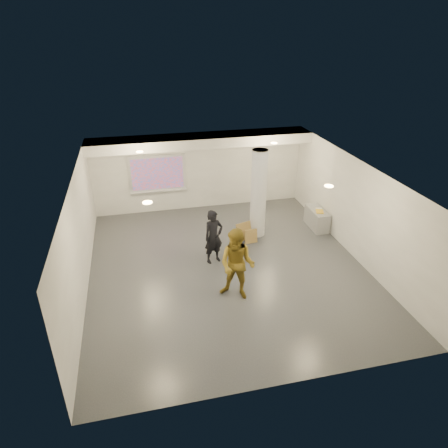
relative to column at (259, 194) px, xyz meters
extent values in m
cube|color=#373A3F|center=(-1.50, -1.80, -1.50)|extent=(8.00, 9.00, 0.01)
cube|color=silver|center=(-1.50, -1.80, 1.50)|extent=(8.00, 9.00, 0.01)
cube|color=silver|center=(-1.50, 2.70, 0.00)|extent=(8.00, 0.01, 3.00)
cube|color=silver|center=(-1.50, -6.30, 0.00)|extent=(8.00, 0.01, 3.00)
cube|color=silver|center=(-5.50, -1.80, 0.00)|extent=(0.01, 9.00, 3.00)
cube|color=silver|center=(2.50, -1.80, 0.00)|extent=(0.01, 9.00, 3.00)
cube|color=silver|center=(-1.50, 2.15, 1.32)|extent=(8.00, 1.10, 0.36)
cylinder|color=#F7C97C|center=(-3.70, 0.70, 1.48)|extent=(0.22, 0.22, 0.02)
cylinder|color=#F7C97C|center=(0.70, 0.70, 1.48)|extent=(0.22, 0.22, 0.02)
cylinder|color=#F7C97C|center=(-3.70, -3.30, 1.48)|extent=(0.22, 0.22, 0.02)
cylinder|color=#F7C97C|center=(0.70, -3.30, 1.48)|extent=(0.22, 0.22, 0.02)
cylinder|color=silver|center=(0.00, 0.00, 0.00)|extent=(0.52, 0.52, 3.00)
cube|color=silver|center=(-3.10, 2.66, 0.05)|extent=(2.10, 0.06, 1.40)
cube|color=blue|center=(-3.10, 2.62, 0.05)|extent=(1.90, 0.01, 1.20)
cube|color=silver|center=(-3.10, 2.60, -0.65)|extent=(2.10, 0.08, 0.04)
cube|color=gray|center=(2.22, 0.01, -1.16)|extent=(0.51, 1.18, 0.69)
cube|color=silver|center=(2.27, 0.00, -0.81)|extent=(0.28, 0.32, 0.02)
cube|color=gold|center=(2.20, -0.16, -0.80)|extent=(0.34, 0.40, 0.03)
cube|color=olive|center=(-0.54, -0.25, -1.20)|extent=(0.60, 0.38, 0.60)
cube|color=olive|center=(-0.38, -0.54, -1.26)|extent=(0.44, 0.17, 0.47)
imported|color=black|center=(-1.81, -1.38, -0.66)|extent=(0.71, 0.58, 1.69)
imported|color=olive|center=(-1.58, -3.24, -0.51)|extent=(1.22, 1.15, 1.98)
camera|label=1|loc=(-3.89, -11.62, 5.07)|focal=32.00mm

